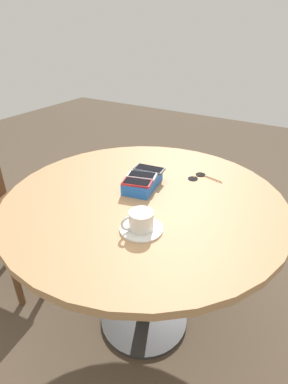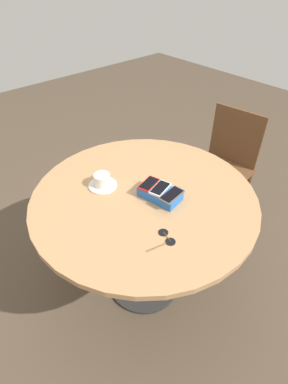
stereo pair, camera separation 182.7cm
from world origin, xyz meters
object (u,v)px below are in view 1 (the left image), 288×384
at_px(phone_box, 143,182).
at_px(phone_white, 142,175).
at_px(phone_gray, 149,169).
at_px(sunglasses, 198,177).
at_px(phone_red, 137,183).
at_px(round_table, 144,218).
at_px(coffee_cup, 141,220).
at_px(saucer, 141,229).

height_order(phone_box, phone_white, phone_white).
relative_size(phone_gray, sunglasses, 0.93).
bearing_deg(phone_red, phone_gray, -170.88).
relative_size(round_table, phone_gray, 8.25).
xyz_separation_m(phone_white, phone_red, (0.07, 0.02, -0.00)).
distance_m(coffee_cup, sunglasses, 0.49).
height_order(phone_gray, coffee_cup, coffee_cup).
bearing_deg(sunglasses, round_table, -23.89).
bearing_deg(phone_box, coffee_cup, 30.43).
bearing_deg(phone_box, saucer, 30.85).
height_order(saucer, coffee_cup, coffee_cup).
bearing_deg(coffee_cup, phone_box, -149.57).
xyz_separation_m(phone_gray, phone_white, (0.07, 0.01, 0.00)).
relative_size(phone_gray, coffee_cup, 1.31).
bearing_deg(round_table, phone_gray, -157.71).
xyz_separation_m(phone_red, saucer, (0.20, 0.15, -0.05)).
bearing_deg(round_table, saucer, 29.15).
height_order(phone_gray, phone_white, phone_white).
height_order(coffee_cup, sunglasses, coffee_cup).
relative_size(phone_box, phone_white, 1.67).
relative_size(round_table, coffee_cup, 10.80).
bearing_deg(phone_box, phone_white, -42.65).
bearing_deg(phone_red, phone_box, -168.74).
bearing_deg(phone_gray, phone_white, 5.38).
xyz_separation_m(phone_red, sunglasses, (-0.28, 0.16, -0.05)).
bearing_deg(phone_red, saucer, 36.36).
bearing_deg(round_table, coffee_cup, 28.59).
bearing_deg(saucer, phone_box, -149.15).
bearing_deg(coffee_cup, phone_gray, -153.87).
distance_m(phone_white, coffee_cup, 0.31).
bearing_deg(saucer, phone_gray, -153.54).
distance_m(phone_white, phone_red, 0.07).
xyz_separation_m(round_table, saucer, (0.20, 0.11, 0.11)).
distance_m(phone_white, sunglasses, 0.28).
distance_m(phone_gray, saucer, 0.38).
height_order(phone_red, sunglasses, phone_red).
distance_m(phone_box, phone_red, 0.08).
bearing_deg(coffee_cup, sunglasses, 178.38).
bearing_deg(phone_white, saucer, 31.34).
relative_size(phone_white, coffee_cup, 1.25).
bearing_deg(sunglasses, saucer, -1.46).
distance_m(phone_red, sunglasses, 0.33).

